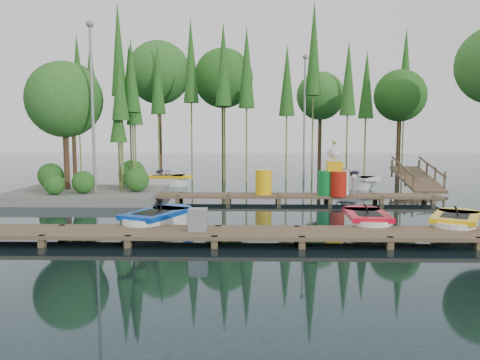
{
  "coord_description": "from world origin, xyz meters",
  "views": [
    {
      "loc": [
        0.89,
        -16.4,
        2.88
      ],
      "look_at": [
        0.5,
        0.5,
        1.1
      ],
      "focal_mm": 35.0,
      "sensor_mm": 36.0,
      "label": 1
    }
  ],
  "objects_px": {
    "boat_yellow_far": "(166,180)",
    "drum_cluster": "(335,179)",
    "boat_red": "(366,222)",
    "island": "(81,124)",
    "utility_cabinet": "(198,220)",
    "yellow_barrel": "(264,182)",
    "boat_blue": "(157,221)"
  },
  "relations": [
    {
      "from": "boat_yellow_far",
      "to": "boat_red",
      "type": "bearing_deg",
      "value": -31.76
    },
    {
      "from": "boat_yellow_far",
      "to": "drum_cluster",
      "type": "height_order",
      "value": "drum_cluster"
    },
    {
      "from": "boat_blue",
      "to": "boat_red",
      "type": "height_order",
      "value": "boat_blue"
    },
    {
      "from": "island",
      "to": "drum_cluster",
      "type": "relative_size",
      "value": 2.99
    },
    {
      "from": "boat_yellow_far",
      "to": "drum_cluster",
      "type": "xyz_separation_m",
      "value": [
        7.87,
        -5.73,
        0.68
      ]
    },
    {
      "from": "boat_blue",
      "to": "boat_yellow_far",
      "type": "xyz_separation_m",
      "value": [
        -1.74,
        11.08,
        0.02
      ]
    },
    {
      "from": "island",
      "to": "boat_red",
      "type": "distance_m",
      "value": 12.6
    },
    {
      "from": "boat_blue",
      "to": "drum_cluster",
      "type": "distance_m",
      "value": 8.17
    },
    {
      "from": "boat_red",
      "to": "boat_yellow_far",
      "type": "relative_size",
      "value": 0.94
    },
    {
      "from": "boat_red",
      "to": "utility_cabinet",
      "type": "xyz_separation_m",
      "value": [
        -4.74,
        -1.57,
        0.35
      ]
    },
    {
      "from": "boat_blue",
      "to": "utility_cabinet",
      "type": "bearing_deg",
      "value": -23.23
    },
    {
      "from": "island",
      "to": "boat_blue",
      "type": "bearing_deg",
      "value": -54.78
    },
    {
      "from": "drum_cluster",
      "to": "yellow_barrel",
      "type": "bearing_deg",
      "value": 176.79
    },
    {
      "from": "boat_red",
      "to": "utility_cabinet",
      "type": "relative_size",
      "value": 4.4
    },
    {
      "from": "boat_yellow_far",
      "to": "yellow_barrel",
      "type": "height_order",
      "value": "yellow_barrel"
    },
    {
      "from": "utility_cabinet",
      "to": "yellow_barrel",
      "type": "bearing_deg",
      "value": 74.9
    },
    {
      "from": "boat_yellow_far",
      "to": "drum_cluster",
      "type": "distance_m",
      "value": 9.76
    },
    {
      "from": "island",
      "to": "utility_cabinet",
      "type": "xyz_separation_m",
      "value": [
        5.82,
        -7.79,
        -2.59
      ]
    },
    {
      "from": "boat_yellow_far",
      "to": "island",
      "type": "bearing_deg",
      "value": -96.81
    },
    {
      "from": "boat_red",
      "to": "island",
      "type": "bearing_deg",
      "value": 152.12
    },
    {
      "from": "boat_red",
      "to": "drum_cluster",
      "type": "relative_size",
      "value": 1.13
    },
    {
      "from": "boat_blue",
      "to": "boat_red",
      "type": "distance_m",
      "value": 6.11
    },
    {
      "from": "island",
      "to": "boat_blue",
      "type": "height_order",
      "value": "island"
    },
    {
      "from": "utility_cabinet",
      "to": "yellow_barrel",
      "type": "xyz_separation_m",
      "value": [
        1.89,
        7.0,
        0.21
      ]
    },
    {
      "from": "yellow_barrel",
      "to": "drum_cluster",
      "type": "bearing_deg",
      "value": -3.21
    },
    {
      "from": "island",
      "to": "boat_blue",
      "type": "relative_size",
      "value": 2.34
    },
    {
      "from": "boat_red",
      "to": "utility_cabinet",
      "type": "bearing_deg",
      "value": -159.03
    },
    {
      "from": "boat_red",
      "to": "drum_cluster",
      "type": "height_order",
      "value": "drum_cluster"
    },
    {
      "from": "boat_blue",
      "to": "boat_red",
      "type": "relative_size",
      "value": 1.13
    },
    {
      "from": "island",
      "to": "boat_yellow_far",
      "type": "bearing_deg",
      "value": 60.48
    },
    {
      "from": "island",
      "to": "utility_cabinet",
      "type": "height_order",
      "value": "island"
    },
    {
      "from": "island",
      "to": "yellow_barrel",
      "type": "height_order",
      "value": "island"
    }
  ]
}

